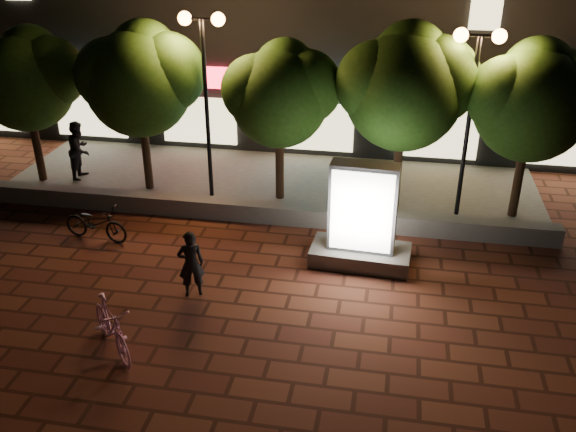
% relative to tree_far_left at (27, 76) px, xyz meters
% --- Properties ---
extents(ground, '(80.00, 80.00, 0.00)m').
position_rel_tree_far_left_xyz_m(ground, '(6.95, -5.46, -3.29)').
color(ground, '#5A2B1C').
rests_on(ground, ground).
extents(retaining_wall, '(16.00, 0.45, 0.50)m').
position_rel_tree_far_left_xyz_m(retaining_wall, '(6.95, -1.46, -3.04)').
color(retaining_wall, slate).
rests_on(retaining_wall, ground).
extents(sidewalk, '(16.00, 5.00, 0.08)m').
position_rel_tree_far_left_xyz_m(sidewalk, '(6.95, 1.04, -3.25)').
color(sidewalk, slate).
rests_on(sidewalk, ground).
extents(tree_far_left, '(3.36, 2.80, 4.63)m').
position_rel_tree_far_left_xyz_m(tree_far_left, '(0.00, 0.00, 0.00)').
color(tree_far_left, '#332013').
rests_on(tree_far_left, sidewalk).
extents(tree_left, '(3.60, 3.00, 4.89)m').
position_rel_tree_far_left_xyz_m(tree_left, '(3.50, 0.00, 0.15)').
color(tree_left, '#332013').
rests_on(tree_left, sidewalk).
extents(tree_mid, '(3.24, 2.70, 4.50)m').
position_rel_tree_far_left_xyz_m(tree_mid, '(7.50, -0.00, -0.08)').
color(tree_mid, '#332013').
rests_on(tree_mid, sidewalk).
extents(tree_right, '(3.72, 3.10, 5.07)m').
position_rel_tree_far_left_xyz_m(tree_right, '(10.80, 0.00, 0.27)').
color(tree_right, '#332013').
rests_on(tree_right, sidewalk).
extents(tree_far_right, '(3.48, 2.90, 4.76)m').
position_rel_tree_far_left_xyz_m(tree_far_right, '(14.00, 0.00, 0.08)').
color(tree_far_right, '#332013').
rests_on(tree_far_right, sidewalk).
extents(street_lamp_left, '(1.26, 0.36, 5.18)m').
position_rel_tree_far_left_xyz_m(street_lamp_left, '(5.45, -0.26, 0.74)').
color(street_lamp_left, black).
rests_on(street_lamp_left, sidewalk).
extents(street_lamp_right, '(1.26, 0.36, 4.98)m').
position_rel_tree_far_left_xyz_m(street_lamp_right, '(12.45, -0.26, 0.60)').
color(street_lamp_right, black).
rests_on(street_lamp_right, sidewalk).
extents(ad_kiosk, '(2.40, 1.31, 2.53)m').
position_rel_tree_far_left_xyz_m(ad_kiosk, '(10.02, -3.21, -2.27)').
color(ad_kiosk, slate).
rests_on(ad_kiosk, ground).
extents(scooter_pink, '(1.65, 1.68, 1.11)m').
position_rel_tree_far_left_xyz_m(scooter_pink, '(5.63, -7.40, -2.74)').
color(scooter_pink, '#CE7FB4').
rests_on(scooter_pink, ground).
extents(rider, '(0.67, 0.57, 1.56)m').
position_rel_tree_far_left_xyz_m(rider, '(6.51, -5.27, -2.51)').
color(rider, black).
rests_on(rider, ground).
extents(scooter_parked, '(1.86, 0.88, 0.94)m').
position_rel_tree_far_left_xyz_m(scooter_parked, '(3.30, -3.27, -2.82)').
color(scooter_parked, black).
rests_on(scooter_parked, ground).
extents(pedestrian, '(0.73, 0.92, 1.81)m').
position_rel_tree_far_left_xyz_m(pedestrian, '(1.10, 0.34, -2.31)').
color(pedestrian, black).
rests_on(pedestrian, sidewalk).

